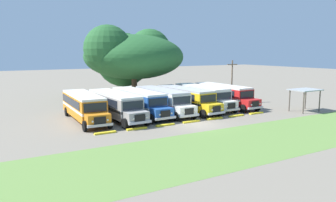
% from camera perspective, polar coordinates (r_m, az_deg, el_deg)
% --- Properties ---
extents(ground_plane, '(220.00, 220.00, 0.00)m').
position_cam_1_polar(ground_plane, '(32.66, 5.20, -4.15)').
color(ground_plane, slate).
extents(foreground_grass_strip, '(80.00, 9.10, 0.01)m').
position_cam_1_polar(foreground_grass_strip, '(27.26, 14.06, -6.98)').
color(foreground_grass_strip, olive).
rests_on(foreground_grass_strip, ground_plane).
extents(parked_bus_slot_0, '(2.91, 10.87, 2.82)m').
position_cam_1_polar(parked_bus_slot_0, '(35.29, -14.65, -0.81)').
color(parked_bus_slot_0, orange).
rests_on(parked_bus_slot_0, ground_plane).
extents(parked_bus_slot_1, '(3.13, 10.90, 2.82)m').
position_cam_1_polar(parked_bus_slot_1, '(35.56, -9.33, -0.57)').
color(parked_bus_slot_1, '#9E9993').
rests_on(parked_bus_slot_1, ground_plane).
extents(parked_bus_slot_2, '(3.08, 10.89, 2.82)m').
position_cam_1_polar(parked_bus_slot_2, '(37.26, -5.13, -0.06)').
color(parked_bus_slot_2, '#23519E').
rests_on(parked_bus_slot_2, ground_plane).
extents(parked_bus_slot_3, '(2.75, 10.85, 2.82)m').
position_cam_1_polar(parked_bus_slot_3, '(38.48, -1.01, 0.25)').
color(parked_bus_slot_3, silver).
rests_on(parked_bus_slot_3, ground_plane).
extents(parked_bus_slot_4, '(3.22, 10.92, 2.82)m').
position_cam_1_polar(parked_bus_slot_4, '(39.79, 3.11, 0.52)').
color(parked_bus_slot_4, yellow).
rests_on(parked_bus_slot_4, ground_plane).
extents(parked_bus_slot_5, '(2.73, 10.85, 2.82)m').
position_cam_1_polar(parked_bus_slot_5, '(42.17, 6.11, 0.95)').
color(parked_bus_slot_5, silver).
rests_on(parked_bus_slot_5, ground_plane).
extents(parked_bus_slot_6, '(2.91, 10.87, 2.82)m').
position_cam_1_polar(parked_bus_slot_6, '(43.80, 9.81, 1.17)').
color(parked_bus_slot_6, red).
rests_on(parked_bus_slot_6, ground_plane).
extents(curb_wheelstop_0, '(2.00, 0.36, 0.15)m').
position_cam_1_polar(curb_wheelstop_0, '(29.48, -11.05, -5.55)').
color(curb_wheelstop_0, yellow).
rests_on(curb_wheelstop_0, ground_plane).
extents(curb_wheelstop_1, '(2.00, 0.36, 0.15)m').
position_cam_1_polar(curb_wheelstop_1, '(30.58, -5.56, -4.90)').
color(curb_wheelstop_1, yellow).
rests_on(curb_wheelstop_1, ground_plane).
extents(curb_wheelstop_2, '(2.00, 0.36, 0.15)m').
position_cam_1_polar(curb_wheelstop_2, '(31.94, -0.49, -4.27)').
color(curb_wheelstop_2, yellow).
rests_on(curb_wheelstop_2, ground_plane).
extents(curb_wheelstop_3, '(2.00, 0.36, 0.15)m').
position_cam_1_polar(curb_wheelstop_3, '(33.53, 4.11, -3.66)').
color(curb_wheelstop_3, yellow).
rests_on(curb_wheelstop_3, ground_plane).
extents(curb_wheelstop_4, '(2.00, 0.36, 0.15)m').
position_cam_1_polar(curb_wheelstop_4, '(35.32, 8.27, -3.09)').
color(curb_wheelstop_4, yellow).
rests_on(curb_wheelstop_4, ground_plane).
extents(curb_wheelstop_5, '(2.00, 0.36, 0.15)m').
position_cam_1_polar(curb_wheelstop_5, '(37.28, 12.01, -2.57)').
color(curb_wheelstop_5, yellow).
rests_on(curb_wheelstop_5, ground_plane).
extents(curb_wheelstop_6, '(2.00, 0.36, 0.15)m').
position_cam_1_polar(curb_wheelstop_6, '(39.39, 15.36, -2.09)').
color(curb_wheelstop_6, yellow).
rests_on(curb_wheelstop_6, ground_plane).
extents(broad_shade_tree, '(15.76, 16.50, 11.08)m').
position_cam_1_polar(broad_shade_tree, '(51.37, -6.66, 7.91)').
color(broad_shade_tree, brown).
rests_on(broad_shade_tree, ground_plane).
extents(utility_pole, '(1.80, 0.20, 6.05)m').
position_cam_1_polar(utility_pole, '(46.83, 11.24, 3.68)').
color(utility_pole, brown).
rests_on(utility_pole, ground_plane).
extents(waiting_shelter, '(3.60, 2.60, 2.72)m').
position_cam_1_polar(waiting_shelter, '(42.66, 23.12, 1.56)').
color(waiting_shelter, brown).
rests_on(waiting_shelter, ground_plane).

